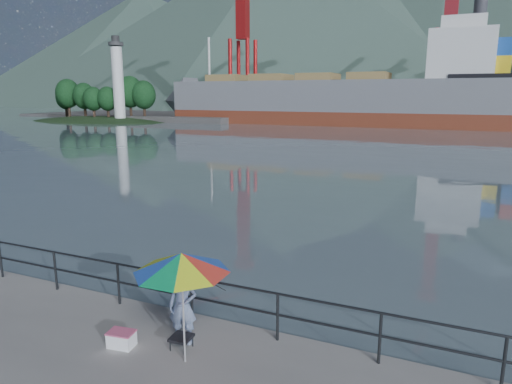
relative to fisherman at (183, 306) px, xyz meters
The scene contains 10 objects.
harbor_water 129.18m from the fisherman, 91.47° to the left, with size 500.00×280.00×0.00m, color slate.
far_dock 92.38m from the fisherman, 85.85° to the left, with size 200.00×40.00×0.40m, color #514F4C.
guardrail 3.43m from the fisherman, 165.95° to the left, with size 22.00×0.06×1.03m.
lighthouse_islet 84.46m from the fisherman, 133.64° to the left, with size 48.00×26.40×19.20m.
fisherman is the anchor object (origin of this frame).
beach_umbrella 1.35m from the fisherman, 55.59° to the right, with size 2.30×2.30×2.12m.
folding_stool 0.69m from the fisherman, 67.87° to the right, with size 0.42×0.42×0.26m.
cooler_bag 1.37m from the fisherman, 148.46° to the right, with size 0.49×0.33×0.29m, color white.
fishing_rod 1.34m from the fisherman, 96.93° to the left, with size 0.02×0.02×2.25m, color black.
bulk_carrier 70.87m from the fisherman, 100.19° to the left, with size 57.87×10.02×14.50m.
Camera 1 is at (7.99, -6.12, 4.86)m, focal length 32.00 mm.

